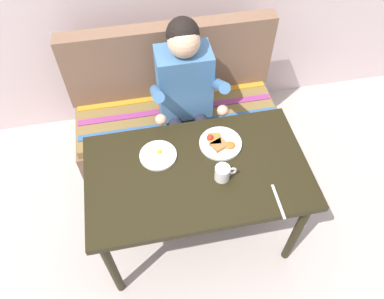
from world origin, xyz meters
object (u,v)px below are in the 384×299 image
(couch, at_px, (176,118))
(knife, at_px, (278,201))
(plate_breakfast, at_px, (220,143))
(table, at_px, (197,178))
(coffee_mug, at_px, (223,173))
(plate_eggs, at_px, (158,155))
(person, at_px, (186,92))

(couch, bearing_deg, knife, -70.76)
(couch, height_order, plate_breakfast, couch)
(table, xyz_separation_m, coffee_mug, (0.12, -0.07, 0.13))
(plate_eggs, xyz_separation_m, knife, (0.55, -0.40, -0.01))
(knife, bearing_deg, plate_eggs, 145.12)
(couch, relative_size, plate_eggs, 7.02)
(couch, distance_m, knife, 1.17)
(plate_eggs, bearing_deg, table, -34.64)
(plate_breakfast, height_order, plate_eggs, plate_breakfast)
(table, xyz_separation_m, knife, (0.36, -0.27, 0.08))
(coffee_mug, distance_m, knife, 0.31)
(plate_eggs, distance_m, coffee_mug, 0.38)
(table, distance_m, plate_eggs, 0.25)
(plate_breakfast, relative_size, coffee_mug, 2.03)
(plate_breakfast, xyz_separation_m, plate_eggs, (-0.35, -0.01, -0.00))
(table, relative_size, plate_eggs, 5.85)
(plate_eggs, height_order, knife, plate_eggs)
(couch, distance_m, plate_breakfast, 0.76)
(table, xyz_separation_m, person, (0.05, 0.59, 0.09))
(coffee_mug, xyz_separation_m, knife, (0.24, -0.20, -0.04))
(coffee_mug, bearing_deg, plate_breakfast, 79.63)
(couch, bearing_deg, coffee_mug, -81.92)
(table, xyz_separation_m, plate_eggs, (-0.19, 0.13, 0.09))
(knife, bearing_deg, table, 144.41)
(person, bearing_deg, coffee_mug, -84.05)
(plate_breakfast, distance_m, knife, 0.46)
(plate_eggs, relative_size, coffee_mug, 1.74)
(person, xyz_separation_m, plate_eggs, (-0.24, -0.46, -0.00))
(person, bearing_deg, knife, -70.10)
(plate_eggs, bearing_deg, person, 61.96)
(table, bearing_deg, coffee_mug, -31.41)
(plate_breakfast, bearing_deg, couch, 104.46)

